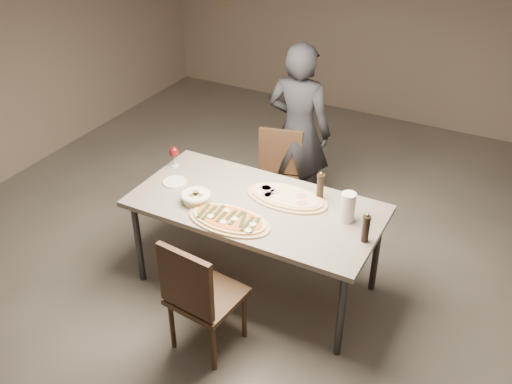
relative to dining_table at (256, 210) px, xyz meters
The scene contains 14 objects.
room 0.71m from the dining_table, ahead, with size 7.00×7.00×7.00m.
dining_table is the anchor object (origin of this frame).
zucchini_pizza 0.30m from the dining_table, 101.74° to the right, with size 0.61×0.34×0.05m.
ham_pizza 0.24m from the dining_table, 44.06° to the left, with size 0.63×0.35×0.04m.
bread_basket 0.44m from the dining_table, 154.54° to the right, with size 0.22×0.22×0.08m.
oil_dish 0.16m from the dining_table, 38.07° to the left, with size 0.14×0.14×0.02m.
pepper_mill_left 0.49m from the dining_table, 35.94° to the left, with size 0.06×0.06×0.23m.
pepper_mill_right 0.85m from the dining_table, ahead, with size 0.05×0.05×0.21m.
carafe 0.68m from the dining_table, ahead, with size 0.10×0.10×0.21m.
wine_glass 0.87m from the dining_table, 167.49° to the left, with size 0.08×0.08×0.17m.
side_plate 0.69m from the dining_table, behind, with size 0.18×0.18×0.01m.
chair_near 0.79m from the dining_table, 90.91° to the right, with size 0.47×0.47×0.90m.
chair_far 0.94m from the dining_table, 106.00° to the left, with size 0.49×0.49×0.85m.
diner 1.15m from the dining_table, 98.86° to the left, with size 0.58×0.38×1.60m, color black.
Camera 1 is at (1.60, -3.01, 3.01)m, focal length 40.00 mm.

